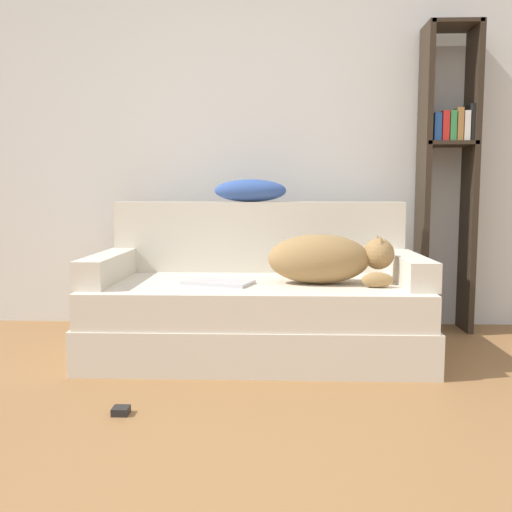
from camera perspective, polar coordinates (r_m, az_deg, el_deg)
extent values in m
cube|color=silver|center=(3.93, 1.16, 13.00)|extent=(7.56, 0.06, 2.70)
cube|color=beige|center=(3.21, 0.06, -7.74)|extent=(1.80, 0.95, 0.22)
cube|color=beige|center=(3.16, 0.06, -4.19)|extent=(1.76, 0.91, 0.18)
cube|color=beige|center=(3.52, 0.29, 1.94)|extent=(1.76, 0.15, 0.43)
cube|color=beige|center=(3.27, -14.60, -1.10)|extent=(0.15, 0.76, 0.15)
cube|color=beige|center=(3.21, 14.97, -1.23)|extent=(0.15, 0.76, 0.15)
ellipsoid|color=olive|center=(3.06, 6.29, -0.31)|extent=(0.54, 0.27, 0.27)
sphere|color=olive|center=(3.10, 12.16, 0.21)|extent=(0.17, 0.17, 0.17)
cone|color=olive|center=(3.05, 12.34, 1.28)|extent=(0.06, 0.06, 0.07)
cone|color=olive|center=(3.14, 12.04, 1.43)|extent=(0.06, 0.06, 0.07)
ellipsoid|color=olive|center=(2.99, 12.05, -2.36)|extent=(0.16, 0.07, 0.08)
cube|color=#B7B7BC|center=(3.05, -3.81, -2.66)|extent=(0.40, 0.30, 0.02)
ellipsoid|color=#335199|center=(3.51, -0.56, 6.55)|extent=(0.44, 0.16, 0.14)
cube|color=#2D2319|center=(3.84, 16.37, 7.22)|extent=(0.04, 0.26, 1.94)
cube|color=#2D2319|center=(3.92, 20.62, 7.05)|extent=(0.04, 0.26, 1.94)
cube|color=#2D2319|center=(4.01, 19.03, 20.94)|extent=(0.31, 0.26, 0.02)
cube|color=#2D2319|center=(3.89, 18.64, 10.57)|extent=(0.31, 0.26, 0.02)
cube|color=#234C93|center=(3.86, 17.37, 12.10)|extent=(0.04, 0.20, 0.17)
cube|color=red|center=(3.87, 18.08, 12.14)|extent=(0.04, 0.20, 0.18)
cube|color=#337F42|center=(3.88, 18.74, 12.11)|extent=(0.04, 0.20, 0.18)
cube|color=olive|center=(3.90, 19.37, 12.20)|extent=(0.04, 0.20, 0.20)
cube|color=silver|center=(3.91, 19.96, 12.02)|extent=(0.04, 0.20, 0.18)
cube|color=black|center=(3.92, 20.59, 12.29)|extent=(0.04, 0.20, 0.23)
cube|color=black|center=(2.45, -13.36, -14.82)|extent=(0.07, 0.07, 0.03)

